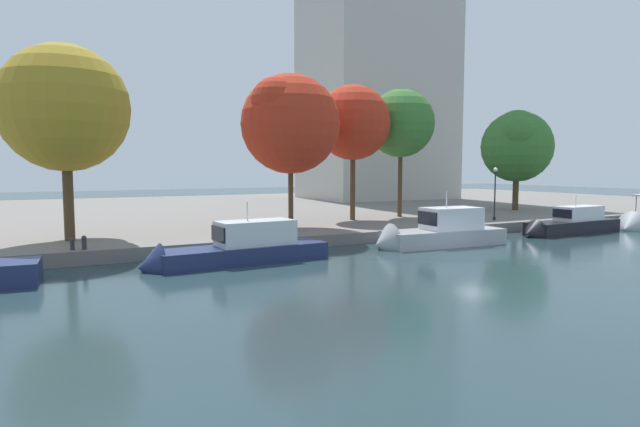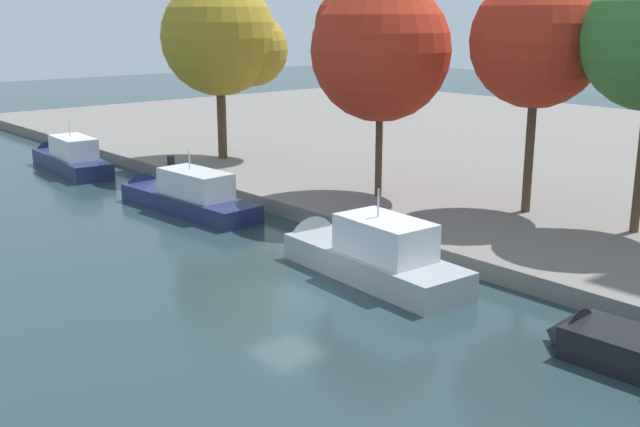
{
  "view_description": "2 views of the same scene",
  "coord_description": "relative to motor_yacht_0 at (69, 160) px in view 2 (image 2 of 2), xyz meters",
  "views": [
    {
      "loc": [
        -24.07,
        -25.0,
        5.56
      ],
      "look_at": [
        -7.84,
        6.42,
        2.44
      ],
      "focal_mm": 29.59,
      "sensor_mm": 36.0,
      "label": 1
    },
    {
      "loc": [
        22.46,
        -17.6,
        10.69
      ],
      "look_at": [
        -2.52,
        3.9,
        2.16
      ],
      "focal_mm": 42.93,
      "sensor_mm": 36.0,
      "label": 2
    }
  ],
  "objects": [
    {
      "name": "motor_yacht_2",
      "position": [
        30.0,
        0.29,
        0.01
      ],
      "size": [
        10.16,
        3.44,
        4.87
      ],
      "rotation": [
        0.0,
        0.0,
        3.08
      ],
      "color": "#9EA3A8",
      "rests_on": "ground_plane"
    },
    {
      "name": "tree_1",
      "position": [
        29.9,
        11.92,
        8.65
      ],
      "size": [
        6.65,
        6.65,
        12.0
      ],
      "color": "#4C3823",
      "rests_on": "dock_promenade"
    },
    {
      "name": "mooring_bollard_0",
      "position": [
        6.79,
        4.19,
        0.45
      ],
      "size": [
        0.27,
        0.27,
        0.71
      ],
      "color": "#2D2D33",
      "rests_on": "dock_promenade"
    },
    {
      "name": "ground_plane",
      "position": [
        29.76,
        -3.76,
        -0.76
      ],
      "size": [
        220.0,
        220.0,
        0.0
      ],
      "primitive_type": "plane",
      "color": "#23383D"
    },
    {
      "name": "tree_3",
      "position": [
        7.05,
        8.9,
        8.41
      ],
      "size": [
        8.0,
        8.52,
        12.43
      ],
      "color": "#4C3823",
      "rests_on": "dock_promenade"
    },
    {
      "name": "motor_yacht_1",
      "position": [
        15.18,
        0.26,
        -0.13
      ],
      "size": [
        11.15,
        3.32,
        4.5
      ],
      "rotation": [
        0.0,
        0.0,
        3.21
      ],
      "color": "navy",
      "rests_on": "ground_plane"
    },
    {
      "name": "mooring_bollard_1",
      "position": [
        7.41,
        4.13,
        0.51
      ],
      "size": [
        0.29,
        0.29,
        0.81
      ],
      "color": "#2D2D33",
      "rests_on": "dock_promenade"
    },
    {
      "name": "motor_yacht_0",
      "position": [
        0.0,
        0.0,
        0.0
      ],
      "size": [
        10.54,
        3.31,
        4.5
      ],
      "rotation": [
        0.0,
        0.0,
        3.07
      ],
      "color": "navy",
      "rests_on": "ground_plane"
    },
    {
      "name": "tree_2",
      "position": [
        22.26,
        8.62,
        8.38
      ],
      "size": [
        7.64,
        7.64,
        11.85
      ],
      "color": "#4C3823",
      "rests_on": "dock_promenade"
    }
  ]
}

